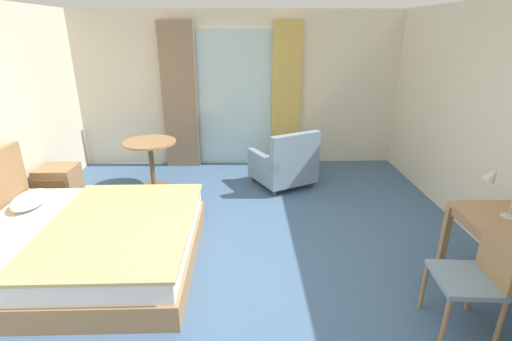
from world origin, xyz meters
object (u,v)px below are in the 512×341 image
object	(u,v)px
bed	(80,242)
desk_lamp	(497,183)
nightstand	(60,187)
armchair_by_window	(285,165)
desk_chair	(477,273)
round_cafe_table	(151,153)

from	to	relation	value
bed	desk_lamp	distance (m)	3.83
nightstand	armchair_by_window	xyz separation A→B (m)	(3.03, 0.60, 0.05)
nightstand	desk_chair	xyz separation A→B (m)	(4.16, -2.30, 0.22)
bed	desk_chair	bearing A→B (deg)	-15.92
nightstand	desk_chair	size ratio (longest dim) A/B	0.63
nightstand	round_cafe_table	xyz separation A→B (m)	(1.07, 0.61, 0.25)
desk_chair	armchair_by_window	world-z (taller)	desk_chair
bed	nightstand	world-z (taller)	bed
nightstand	armchair_by_window	bearing A→B (deg)	11.12
desk_chair	desk_lamp	distance (m)	0.82
desk_lamp	desk_chair	bearing A→B (deg)	-125.80
bed	armchair_by_window	xyz separation A→B (m)	(2.22, 1.94, 0.08)
desk_lamp	armchair_by_window	xyz separation A→B (m)	(-1.51, 2.38, -0.68)
nightstand	round_cafe_table	distance (m)	1.26
round_cafe_table	bed	bearing A→B (deg)	-97.78
desk_lamp	round_cafe_table	world-z (taller)	desk_lamp
desk_lamp	armchair_by_window	size ratio (longest dim) A/B	0.41
bed	nightstand	size ratio (longest dim) A/B	3.86
armchair_by_window	round_cafe_table	distance (m)	1.97
bed	desk_chair	distance (m)	3.50
desk_lamp	round_cafe_table	distance (m)	4.24
round_cafe_table	armchair_by_window	bearing A→B (deg)	-0.42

